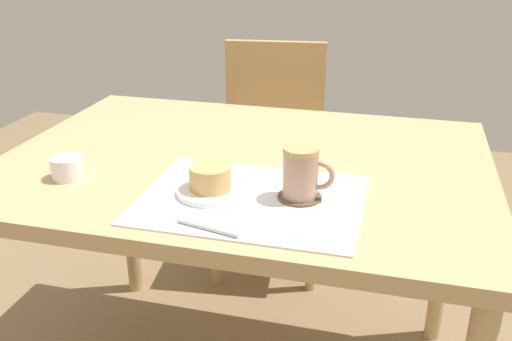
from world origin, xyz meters
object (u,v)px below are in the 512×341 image
dining_table (244,186)px  pastry_plate (211,191)px  coffee_mug (302,172)px  wooden_chair (271,145)px  sugar_bowl (67,168)px  pastry (210,177)px

dining_table → pastry_plate: pastry_plate is taller
dining_table → coffee_mug: 0.29m
wooden_chair → sugar_bowl: bearing=69.3°
pastry_plate → coffee_mug: (0.19, 0.03, 0.05)m
pastry_plate → coffee_mug: size_ratio=1.34×
dining_table → coffee_mug: coffee_mug is taller
coffee_mug → sugar_bowl: bearing=-177.6°
coffee_mug → sugar_bowl: size_ratio=1.52×
sugar_bowl → pastry_plate: bearing=-0.7°
dining_table → wooden_chair: bearing=98.2°
pastry → dining_table: bearing=87.0°
wooden_chair → pastry_plate: 1.02m
pastry_plate → pastry: 0.03m
pastry_plate → sugar_bowl: 0.34m
wooden_chair → coffee_mug: wooden_chair is taller
wooden_chair → pastry_plate: wooden_chair is taller
pastry → coffee_mug: 0.19m
pastry_plate → pastry: bearing=0.0°
dining_table → pastry_plate: (-0.01, -0.22, 0.09)m
wooden_chair → sugar_bowl: (-0.24, -0.97, 0.28)m
pastry_plate → pastry: size_ratio=1.64×
wooden_chair → sugar_bowl: size_ratio=11.99×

